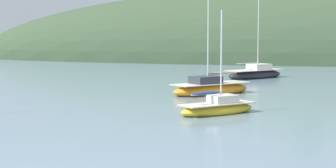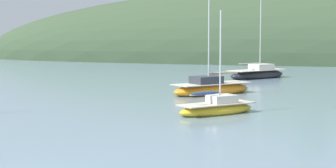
{
  "view_description": "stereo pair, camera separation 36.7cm",
  "coord_description": "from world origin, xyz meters",
  "views": [
    {
      "loc": [
        6.97,
        -13.0,
        4.42
      ],
      "look_at": [
        0.0,
        20.0,
        1.2
      ],
      "focal_mm": 55.29,
      "sensor_mm": 36.0,
      "label": 1
    },
    {
      "loc": [
        7.33,
        -12.92,
        4.42
      ],
      "look_at": [
        0.0,
        20.0,
        1.2
      ],
      "focal_mm": 55.29,
      "sensor_mm": 36.0,
      "label": 2
    }
  ],
  "objects": [
    {
      "name": "sailboat_black_sloop",
      "position": [
        3.77,
        15.72,
        0.32
      ],
      "size": [
        4.64,
        4.59,
        5.95
      ],
      "color": "gold",
      "rests_on": "ground"
    },
    {
      "name": "sailboat_blue_center",
      "position": [
        2.16,
        25.26,
        0.41
      ],
      "size": [
        6.37,
        6.46,
        8.9
      ],
      "color": "orange",
      "rests_on": "ground"
    },
    {
      "name": "sailboat_cream_ketch",
      "position": [
        4.84,
        40.49,
        0.42
      ],
      "size": [
        6.52,
        6.96,
        8.91
      ],
      "color": "#232328",
      "rests_on": "ground"
    }
  ]
}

